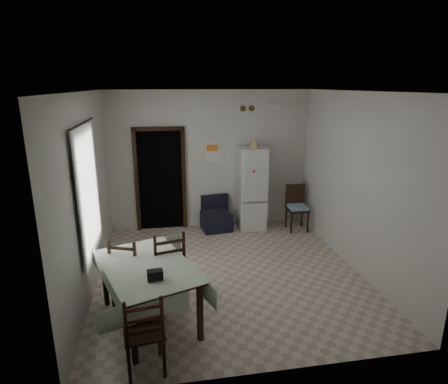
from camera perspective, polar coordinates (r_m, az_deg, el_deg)
name	(u,v)px	position (r m, az deg, el deg)	size (l,w,h in m)	color
ground	(229,273)	(6.32, 0.79, -12.22)	(4.50, 4.50, 0.00)	#C3B39F
ceiling	(230,91)	(5.57, 0.91, 15.09)	(4.20, 4.50, 0.02)	white
wall_back	(210,160)	(7.94, -2.16, 4.83)	(4.20, 0.02, 2.90)	silver
wall_front	(272,249)	(3.72, 7.33, -8.62)	(4.20, 0.02, 2.90)	silver
wall_left	(88,195)	(5.78, -20.07, -0.43)	(0.02, 4.50, 2.90)	silver
wall_right	(355,183)	(6.49, 19.40, 1.37)	(0.02, 4.50, 2.90)	silver
doorway	(160,178)	(8.15, -9.66, 2.11)	(1.06, 0.52, 2.22)	black
window_recess	(81,192)	(5.58, -21.01, -0.04)	(0.10, 1.20, 1.60)	silver
curtain	(89,192)	(5.55, -19.90, 0.01)	(0.02, 1.45, 1.85)	white
curtain_rod	(82,123)	(5.39, -20.76, 9.78)	(0.02, 0.02, 1.60)	black
calendar	(212,152)	(7.90, -1.80, 6.04)	(0.28, 0.02, 0.40)	white
calendar_image	(212,148)	(7.88, -1.80, 6.75)	(0.24, 0.01, 0.14)	orange
light_switch	(217,176)	(8.02, -1.06, 2.40)	(0.08, 0.02, 0.12)	beige
vent_left	(243,108)	(7.91, 2.93, 12.60)	(0.12, 0.12, 0.03)	#533921
vent_right	(252,108)	(7.95, 4.22, 12.60)	(0.12, 0.12, 0.03)	#533921
emergency_light	(274,107)	(8.05, 7.60, 12.76)	(0.25, 0.07, 0.09)	white
fridge	(252,189)	(7.92, 4.28, 0.49)	(0.57, 0.57, 1.75)	silver
tan_cone	(254,143)	(7.74, 4.58, 7.50)	(0.25, 0.25, 0.20)	tan
navy_seat	(216,214)	(7.93, -1.19, -3.35)	(0.59, 0.57, 0.72)	black
corner_chair	(297,208)	(8.05, 11.13, -2.46)	(0.42, 0.42, 0.96)	black
dining_table	(149,293)	(5.08, -11.40, -14.92)	(1.02, 1.55, 0.81)	#B2C7AA
black_bag	(155,275)	(4.51, -10.46, -12.34)	(0.18, 0.11, 0.12)	black
dining_chair_far_left	(129,269)	(5.52, -14.21, -11.32)	(0.43, 0.43, 1.00)	black
dining_chair_far_right	(167,265)	(5.46, -8.69, -10.90)	(0.46, 0.46, 1.07)	black
dining_chair_near_head	(144,331)	(4.30, -12.15, -20.00)	(0.42, 0.42, 0.97)	black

